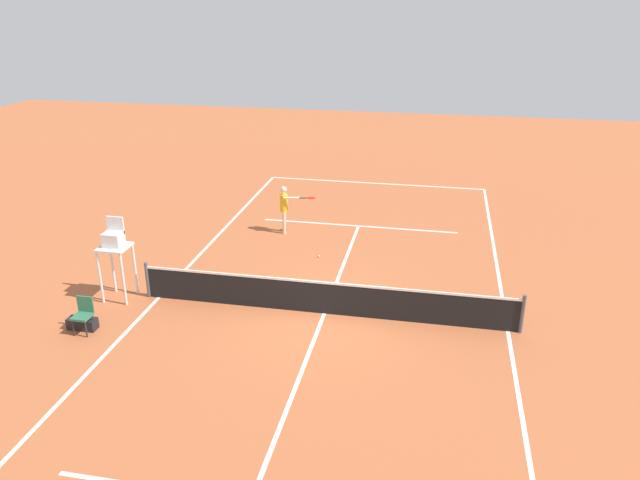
% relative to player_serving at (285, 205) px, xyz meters
% --- Properties ---
extents(ground_plane, '(60.00, 60.00, 0.00)m').
position_rel_player_serving_xyz_m(ground_plane, '(-2.51, 5.65, -1.05)').
color(ground_plane, '#AD5933').
extents(court_lines, '(9.79, 24.87, 0.01)m').
position_rel_player_serving_xyz_m(court_lines, '(-2.51, 5.65, -1.04)').
color(court_lines, white).
rests_on(court_lines, ground).
extents(tennis_net, '(10.39, 0.10, 1.07)m').
position_rel_player_serving_xyz_m(tennis_net, '(-2.51, 5.65, -0.55)').
color(tennis_net, '#4C4C51').
rests_on(tennis_net, ground).
extents(player_serving, '(1.33, 0.45, 1.75)m').
position_rel_player_serving_xyz_m(player_serving, '(0.00, 0.00, 0.00)').
color(player_serving, beige).
rests_on(player_serving, ground).
extents(tennis_ball, '(0.07, 0.07, 0.07)m').
position_rel_player_serving_xyz_m(tennis_ball, '(-1.61, 1.94, -1.01)').
color(tennis_ball, '#CCE033').
rests_on(tennis_ball, ground).
extents(umpire_chair, '(0.80, 0.80, 2.41)m').
position_rel_player_serving_xyz_m(umpire_chair, '(3.39, 5.86, 0.56)').
color(umpire_chair, silver).
rests_on(umpire_chair, ground).
extents(courtside_chair_near, '(0.44, 0.46, 0.95)m').
position_rel_player_serving_xyz_m(courtside_chair_near, '(3.36, 7.79, -0.51)').
color(courtside_chair_near, '#262626').
rests_on(courtside_chair_near, ground).
extents(equipment_bag, '(0.76, 0.32, 0.30)m').
position_rel_player_serving_xyz_m(equipment_bag, '(3.52, 7.67, -0.90)').
color(equipment_bag, black).
rests_on(equipment_bag, ground).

